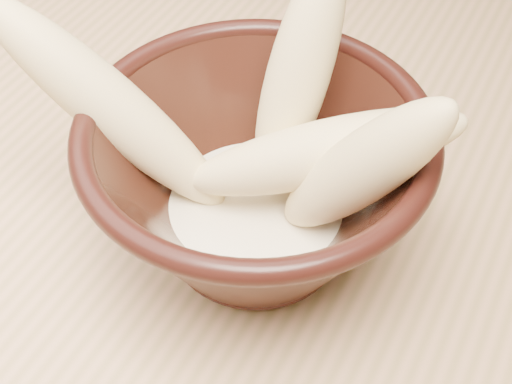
% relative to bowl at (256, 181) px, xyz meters
% --- Properties ---
extents(bowl, '(0.22, 0.22, 0.12)m').
position_rel_bowl_xyz_m(bowl, '(0.00, 0.00, 0.00)').
color(bowl, black).
rests_on(bowl, table).
extents(milk_puddle, '(0.12, 0.12, 0.02)m').
position_rel_bowl_xyz_m(milk_puddle, '(-0.00, 0.00, -0.03)').
color(milk_puddle, beige).
rests_on(milk_puddle, bowl).
extents(banana_upright, '(0.05, 0.10, 0.16)m').
position_rel_bowl_xyz_m(banana_upright, '(0.00, 0.05, 0.05)').
color(banana_upright, '#E8D389').
rests_on(banana_upright, bowl).
extents(banana_left, '(0.17, 0.07, 0.16)m').
position_rel_bowl_xyz_m(banana_left, '(-0.09, -0.02, 0.04)').
color(banana_left, '#E8D389').
rests_on(banana_left, bowl).
extents(banana_right, '(0.12, 0.05, 0.15)m').
position_rel_bowl_xyz_m(banana_right, '(0.06, 0.00, 0.04)').
color(banana_right, '#E8D389').
rests_on(banana_right, bowl).
extents(banana_across, '(0.17, 0.11, 0.09)m').
position_rel_bowl_xyz_m(banana_across, '(0.04, 0.02, 0.02)').
color(banana_across, '#E8D389').
rests_on(banana_across, bowl).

